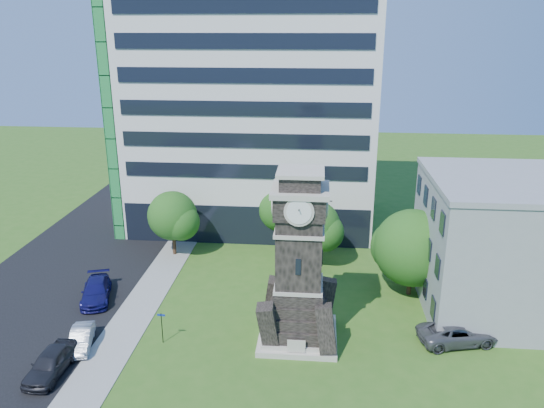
# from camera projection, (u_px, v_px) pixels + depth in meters

# --- Properties ---
(ground) EXTENTS (160.00, 160.00, 0.00)m
(ground) POSITION_uv_depth(u_px,v_px,m) (252.00, 352.00, 35.75)
(ground) COLOR #33611B
(ground) RESTS_ON ground
(sidewalk) EXTENTS (3.00, 70.00, 0.06)m
(sidewalk) POSITION_uv_depth(u_px,v_px,m) (139.00, 308.00, 41.28)
(sidewalk) COLOR gray
(sidewalk) RESTS_ON ground
(street) EXTENTS (14.00, 80.00, 0.02)m
(street) POSITION_uv_depth(u_px,v_px,m) (35.00, 303.00, 42.03)
(street) COLOR black
(street) RESTS_ON ground
(clock_tower) EXTENTS (5.40, 5.40, 12.22)m
(clock_tower) POSITION_uv_depth(u_px,v_px,m) (299.00, 270.00, 35.70)
(clock_tower) COLOR #B4AB9D
(clock_tower) RESTS_ON ground
(office_tall) EXTENTS (26.20, 15.11, 28.60)m
(office_tall) POSITION_uv_depth(u_px,v_px,m) (251.00, 92.00, 55.90)
(office_tall) COLOR silver
(office_tall) RESTS_ON ground
(office_low) EXTENTS (15.20, 12.20, 10.40)m
(office_low) POSITION_uv_depth(u_px,v_px,m) (527.00, 245.00, 39.92)
(office_low) COLOR gray
(office_low) RESTS_ON ground
(car_street_south) EXTENTS (1.96, 4.67, 1.58)m
(car_street_south) POSITION_uv_depth(u_px,v_px,m) (50.00, 363.00, 33.24)
(car_street_south) COLOR black
(car_street_south) RESTS_ON ground
(car_street_mid) EXTENTS (2.25, 4.04, 1.26)m
(car_street_mid) POSITION_uv_depth(u_px,v_px,m) (81.00, 339.00, 36.11)
(car_street_mid) COLOR #B6B9BF
(car_street_mid) RESTS_ON ground
(car_street_north) EXTENTS (3.48, 5.53, 1.49)m
(car_street_north) POSITION_uv_depth(u_px,v_px,m) (96.00, 291.00, 42.37)
(car_street_north) COLOR #141253
(car_street_north) RESTS_ON ground
(car_east_lot) EXTENTS (5.89, 3.73, 1.52)m
(car_east_lot) POSITION_uv_depth(u_px,v_px,m) (457.00, 333.00, 36.56)
(car_east_lot) COLOR #505155
(car_east_lot) RESTS_ON ground
(park_bench) EXTENTS (1.69, 0.45, 0.87)m
(park_bench) POSITION_uv_depth(u_px,v_px,m) (294.00, 336.00, 36.73)
(park_bench) COLOR black
(park_bench) RESTS_ON ground
(street_sign) EXTENTS (0.55, 0.06, 2.30)m
(street_sign) POSITION_uv_depth(u_px,v_px,m) (162.00, 324.00, 36.33)
(street_sign) COLOR black
(street_sign) RESTS_ON ground
(tree_nw) EXTENTS (5.11, 4.65, 6.28)m
(tree_nw) POSITION_uv_depth(u_px,v_px,m) (173.00, 217.00, 49.83)
(tree_nw) COLOR #332114
(tree_nw) RESTS_ON ground
(tree_nc) EXTENTS (5.29, 4.81, 5.98)m
(tree_nc) POSITION_uv_depth(u_px,v_px,m) (281.00, 209.00, 53.16)
(tree_nc) COLOR #332114
(tree_nc) RESTS_ON ground
(tree_ne) EXTENTS (5.06, 4.60, 6.19)m
(tree_ne) POSITION_uv_depth(u_px,v_px,m) (315.00, 227.00, 47.52)
(tree_ne) COLOR #332114
(tree_ne) RESTS_ON ground
(tree_east) EXTENTS (6.83, 6.21, 7.20)m
(tree_east) POSITION_uv_depth(u_px,v_px,m) (414.00, 250.00, 42.25)
(tree_east) COLOR #332114
(tree_east) RESTS_ON ground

